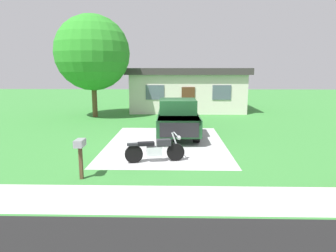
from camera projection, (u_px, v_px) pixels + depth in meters
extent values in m
plane|color=#398238|center=(166.00, 144.00, 13.65)|extent=(80.00, 80.00, 0.00)
cube|color=#B3B3B3|center=(166.00, 143.00, 13.65)|extent=(5.36, 7.45, 0.01)
cube|color=beige|center=(159.00, 199.00, 7.75)|extent=(36.00, 1.80, 0.01)
cylinder|color=black|center=(176.00, 152.00, 10.99)|extent=(0.67, 0.24, 0.66)
cylinder|color=black|center=(134.00, 154.00, 10.73)|extent=(0.67, 0.24, 0.66)
cube|color=silver|center=(154.00, 151.00, 10.84)|extent=(0.60, 0.36, 0.32)
cube|color=#28282D|center=(164.00, 143.00, 10.84)|extent=(0.56, 0.36, 0.24)
cube|color=black|center=(146.00, 144.00, 10.74)|extent=(0.64, 0.39, 0.12)
cube|color=#28282D|center=(134.00, 144.00, 10.66)|extent=(0.51, 0.29, 0.08)
cylinder|color=silver|center=(176.00, 143.00, 10.92)|extent=(0.34, 0.12, 0.77)
cylinder|color=silver|center=(176.00, 134.00, 10.86)|extent=(0.17, 0.69, 0.04)
sphere|color=silver|center=(179.00, 138.00, 10.91)|extent=(0.16, 0.16, 0.16)
cylinder|color=black|center=(196.00, 134.00, 13.75)|extent=(0.31, 0.84, 0.84)
cylinder|color=black|center=(161.00, 134.00, 13.76)|extent=(0.31, 0.84, 0.84)
cylinder|color=black|center=(191.00, 121.00, 17.19)|extent=(0.31, 0.84, 0.84)
cylinder|color=black|center=(163.00, 121.00, 17.20)|extent=(0.31, 0.84, 0.84)
cube|color=#194723|center=(178.00, 119.00, 15.46)|extent=(2.09, 5.63, 0.80)
cube|color=#194723|center=(179.00, 120.00, 13.58)|extent=(1.93, 1.93, 0.20)
cube|color=#194723|center=(178.00, 106.00, 14.92)|extent=(1.83, 1.93, 0.70)
cube|color=#3F4C56|center=(178.00, 110.00, 14.16)|extent=(1.70, 0.19, 0.60)
cube|color=black|center=(177.00, 111.00, 16.93)|extent=(1.94, 2.43, 0.50)
cube|color=black|center=(179.00, 130.00, 12.72)|extent=(1.70, 0.13, 0.64)
cube|color=#4C3823|center=(81.00, 162.00, 9.10)|extent=(0.10, 0.10, 1.10)
cube|color=gray|center=(80.00, 143.00, 8.99)|extent=(0.26, 0.48, 0.22)
cylinder|color=brown|center=(95.00, 98.00, 21.29)|extent=(0.36, 0.36, 2.70)
sphere|color=#2F8E29|center=(92.00, 53.00, 20.70)|extent=(5.26, 5.26, 5.26)
cube|color=beige|center=(187.00, 93.00, 24.77)|extent=(9.00, 5.00, 3.00)
cube|color=#383333|center=(187.00, 71.00, 24.44)|extent=(9.60, 5.60, 0.50)
cube|color=#4C2D19|center=(188.00, 101.00, 22.36)|extent=(1.00, 0.08, 2.10)
cube|color=#4C5966|center=(155.00, 92.00, 22.30)|extent=(1.40, 0.06, 1.10)
cube|color=#4C5966|center=(222.00, 92.00, 22.19)|extent=(1.40, 0.06, 1.10)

